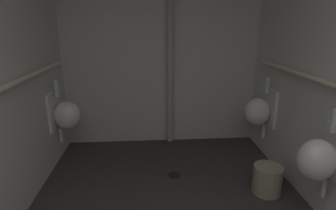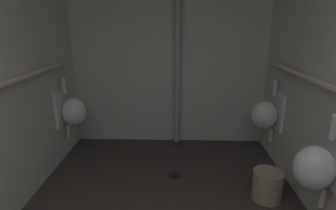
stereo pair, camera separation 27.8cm
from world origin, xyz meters
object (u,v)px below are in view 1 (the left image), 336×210
object	(u,v)px
standpipe_back_wall	(170,43)
urinal_right_far	(259,111)
urinal_right_mid	(319,159)
floor_drain	(175,175)
urinal_left_mid	(65,114)
waste_bin	(267,179)

from	to	relation	value
standpipe_back_wall	urinal_right_far	bearing A→B (deg)	-26.59
urinal_right_far	standpipe_back_wall	world-z (taller)	standpipe_back_wall
urinal_right_mid	floor_drain	distance (m)	1.47
urinal_left_mid	urinal_right_far	bearing A→B (deg)	-1.12
urinal_right_far	waste_bin	distance (m)	0.89
floor_drain	urinal_right_mid	bearing A→B (deg)	-38.78
urinal_right_far	waste_bin	size ratio (longest dim) A/B	2.66
urinal_left_mid	floor_drain	world-z (taller)	urinal_left_mid
standpipe_back_wall	waste_bin	xyz separation A→B (m)	(0.86, -1.26, -1.23)
urinal_right_far	urinal_left_mid	bearing A→B (deg)	178.88
urinal_right_mid	floor_drain	size ratio (longest dim) A/B	5.39
urinal_left_mid	waste_bin	distance (m)	2.30
floor_drain	waste_bin	world-z (taller)	waste_bin
urinal_right_mid	waste_bin	size ratio (longest dim) A/B	2.66
urinal_left_mid	standpipe_back_wall	distance (m)	1.54
urinal_right_mid	waste_bin	xyz separation A→B (m)	(-0.17, 0.46, -0.46)
waste_bin	floor_drain	bearing A→B (deg)	156.48
standpipe_back_wall	waste_bin	size ratio (longest dim) A/B	9.51
urinal_right_mid	waste_bin	world-z (taller)	urinal_right_mid
urinal_right_mid	floor_drain	xyz separation A→B (m)	(-1.05, 0.84, -0.60)
urinal_right_mid	standpipe_back_wall	distance (m)	2.15
floor_drain	urinal_right_far	bearing A→B (deg)	19.15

